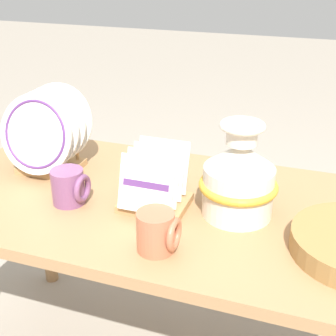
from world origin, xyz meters
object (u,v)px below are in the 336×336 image
mug_plum_glaze (70,187)px  mug_terracotta_glaze (158,232)px  dish_rack_round_plates (46,137)px  dish_rack_square_plates (155,188)px  ceramic_vase (239,177)px

mug_plum_glaze → mug_terracotta_glaze: (0.32, -0.14, 0.00)m
mug_plum_glaze → dish_rack_round_plates: bearing=136.4°
dish_rack_round_plates → dish_rack_square_plates: (0.42, -0.10, -0.06)m
ceramic_vase → dish_rack_square_plates: 0.24m
ceramic_vase → mug_plum_glaze: (-0.47, -0.10, -0.06)m
dish_rack_square_plates → mug_plum_glaze: bearing=-165.0°
ceramic_vase → dish_rack_round_plates: size_ratio=1.00×
ceramic_vase → mug_terracotta_glaze: 0.29m
mug_terracotta_glaze → ceramic_vase: bearing=58.1°
ceramic_vase → mug_terracotta_glaze: ceramic_vase is taller
mug_plum_glaze → mug_terracotta_glaze: 0.35m
ceramic_vase → dish_rack_square_plates: ceramic_vase is taller
dish_rack_round_plates → mug_plum_glaze: dish_rack_round_plates is taller
dish_rack_round_plates → mug_terracotta_glaze: (0.50, -0.30, -0.07)m
dish_rack_round_plates → mug_plum_glaze: (0.18, -0.17, -0.07)m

